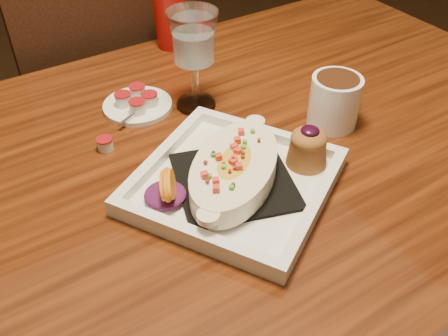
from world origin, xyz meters
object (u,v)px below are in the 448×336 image
table (212,193)px  chair_far (99,104)px  goblet (193,43)px  red_tumbler (170,19)px  plate (240,173)px  coffee_mug (336,99)px  saucer (137,104)px

table → chair_far: (-0.00, 0.63, -0.15)m
goblet → red_tumbler: goblet is taller
chair_far → red_tumbler: size_ratio=7.02×
plate → red_tumbler: 0.52m
goblet → coffee_mug: bearing=-45.1°
table → goblet: bearing=69.7°
goblet → red_tumbler: 0.28m
table → red_tumbler: red_tumbler is taller
table → coffee_mug: coffee_mug is taller
coffee_mug → red_tumbler: 0.46m
coffee_mug → saucer: 0.38m
chair_far → coffee_mug: bearing=109.6°
plate → saucer: size_ratio=2.92×
plate → coffee_mug: bearing=-18.0°
coffee_mug → goblet: 0.28m
chair_far → red_tumbler: 0.41m
coffee_mug → red_tumbler: bearing=84.1°
goblet → saucer: bearing=153.0°
coffee_mug → plate: bearing=173.6°
plate → coffee_mug: (0.25, 0.06, 0.02)m
chair_far → coffee_mug: size_ratio=7.33×
saucer → red_tumbler: 0.28m
chair_far → red_tumbler: chair_far is taller
goblet → table: bearing=-110.3°
chair_far → saucer: (-0.05, -0.43, 0.25)m
coffee_mug → saucer: (-0.29, 0.24, -0.04)m
table → plate: bearing=-93.4°
coffee_mug → goblet: goblet is taller
coffee_mug → saucer: coffee_mug is taller
plate → goblet: size_ratio=2.04×
plate → goblet: bearing=45.6°
table → red_tumbler: bearing=71.2°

